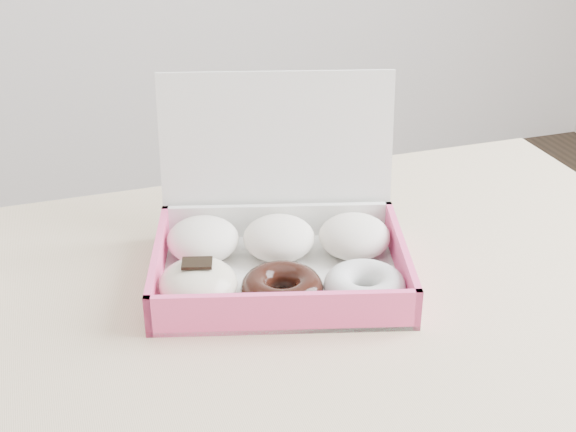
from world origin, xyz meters
name	(u,v)px	position (x,y,z in m)	size (l,w,h in m)	color
table	(238,399)	(0.00, 0.00, 0.67)	(1.20, 0.80, 0.75)	tan
donut_box	(277,249)	(0.08, 0.11, 0.78)	(0.35, 0.31, 0.21)	white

